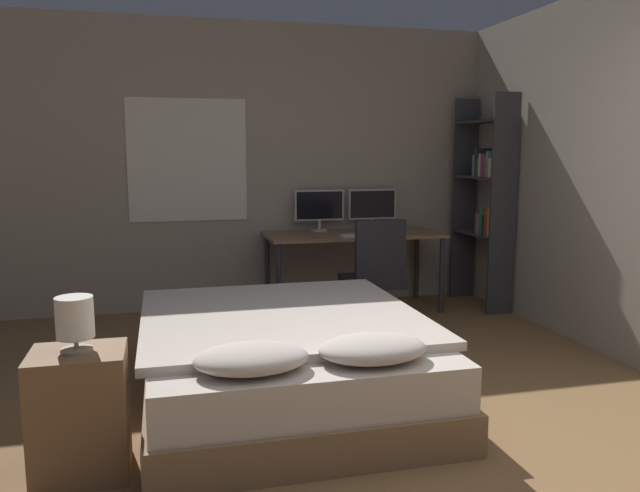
% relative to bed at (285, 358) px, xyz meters
% --- Properties ---
extents(ground_plane, '(20.00, 20.00, 0.00)m').
position_rel_bed_xyz_m(ground_plane, '(0.59, -1.24, -0.26)').
color(ground_plane, brown).
extents(wall_back, '(12.00, 0.08, 2.70)m').
position_rel_bed_xyz_m(wall_back, '(0.58, 2.41, 1.09)').
color(wall_back, '#9E9384').
rests_on(wall_back, ground_plane).
extents(wall_side_right, '(0.06, 12.00, 2.70)m').
position_rel_bed_xyz_m(wall_side_right, '(2.50, 0.26, 1.09)').
color(wall_side_right, '#9E9384').
rests_on(wall_side_right, ground_plane).
extents(bed, '(1.67, 2.01, 0.59)m').
position_rel_bed_xyz_m(bed, '(0.00, 0.00, 0.00)').
color(bed, '#846647').
rests_on(bed, ground_plane).
extents(nightstand, '(0.42, 0.36, 0.60)m').
position_rel_bed_xyz_m(nightstand, '(-1.09, -0.65, 0.04)').
color(nightstand, brown).
rests_on(nightstand, ground_plane).
extents(bedside_lamp, '(0.17, 0.17, 0.25)m').
position_rel_bed_xyz_m(bedside_lamp, '(-1.09, -0.65, 0.49)').
color(bedside_lamp, gray).
rests_on(bedside_lamp, nightstand).
extents(desk, '(1.65, 0.70, 0.74)m').
position_rel_bed_xyz_m(desk, '(1.05, 1.99, 0.40)').
color(desk, '#846042').
rests_on(desk, ground_plane).
extents(monitor_left, '(0.48, 0.16, 0.39)m').
position_rel_bed_xyz_m(monitor_left, '(0.78, 2.24, 0.71)').
color(monitor_left, '#B7B7BC').
rests_on(monitor_left, desk).
extents(monitor_right, '(0.48, 0.16, 0.39)m').
position_rel_bed_xyz_m(monitor_right, '(1.32, 2.24, 0.71)').
color(monitor_right, '#B7B7BC').
rests_on(monitor_right, desk).
extents(keyboard, '(0.38, 0.13, 0.02)m').
position_rel_bed_xyz_m(keyboard, '(1.05, 1.75, 0.49)').
color(keyboard, '#B7B7BC').
rests_on(keyboard, desk).
extents(computer_mouse, '(0.07, 0.05, 0.04)m').
position_rel_bed_xyz_m(computer_mouse, '(1.33, 1.75, 0.50)').
color(computer_mouse, '#B7B7BC').
rests_on(computer_mouse, desk).
extents(office_chair, '(0.52, 0.52, 0.95)m').
position_rel_bed_xyz_m(office_chair, '(1.01, 1.28, 0.12)').
color(office_chair, black).
rests_on(office_chair, ground_plane).
extents(bookshelf, '(0.26, 0.78, 2.02)m').
position_rel_bed_xyz_m(bookshelf, '(2.32, 1.80, 0.85)').
color(bookshelf, '#333338').
rests_on(bookshelf, ground_plane).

